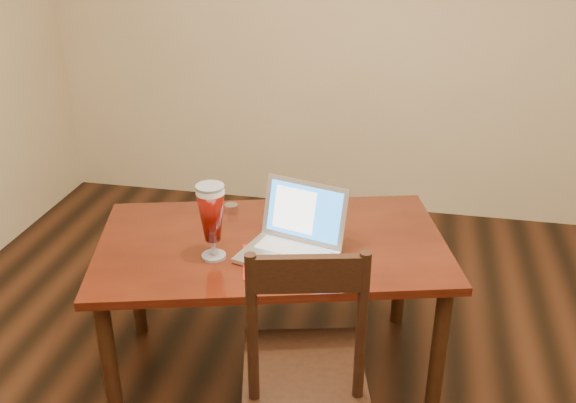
# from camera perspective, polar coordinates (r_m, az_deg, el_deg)

# --- Properties ---
(dining_table) EXTENTS (1.59, 1.15, 0.98)m
(dining_table) POSITION_cam_1_polar(r_m,az_deg,el_deg) (2.69, -1.59, -4.80)
(dining_table) COLOR #4D170A
(dining_table) RESTS_ON ground
(dining_chair) EXTENTS (0.51, 0.49, 1.01)m
(dining_chair) POSITION_cam_1_polar(r_m,az_deg,el_deg) (2.32, 1.43, -14.49)
(dining_chair) COLOR black
(dining_chair) RESTS_ON ground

